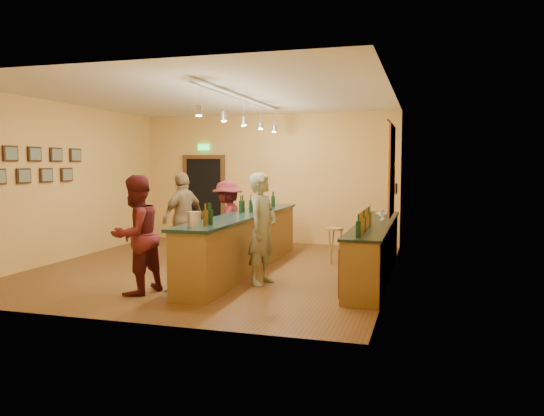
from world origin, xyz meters
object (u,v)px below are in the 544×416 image
(customer_b, at_px, (183,218))
(bar_stool, at_px, (335,235))
(customer_c, at_px, (227,222))
(tasting_bar, at_px, (244,238))
(customer_a, at_px, (136,235))
(back_counter, at_px, (374,248))
(bartender, at_px, (262,229))

(customer_b, bearing_deg, bar_stool, 125.26)
(customer_c, bearing_deg, tasting_bar, 41.63)
(tasting_bar, bearing_deg, customer_a, -114.15)
(tasting_bar, bearing_deg, customer_b, 167.02)
(back_counter, distance_m, bar_stool, 1.28)
(tasting_bar, bearing_deg, customer_c, 134.46)
(tasting_bar, xyz_separation_m, customer_b, (-1.39, 0.32, 0.30))
(back_counter, relative_size, customer_a, 2.52)
(back_counter, xyz_separation_m, tasting_bar, (-2.36, -0.18, 0.12))
(back_counter, distance_m, customer_a, 4.10)
(customer_b, bearing_deg, customer_a, 29.10)
(customer_b, height_order, customer_c, customer_b)
(customer_c, bearing_deg, customer_a, -11.68)
(customer_c, bearing_deg, bartender, 34.97)
(bartender, xyz_separation_m, customer_a, (-1.63, -1.18, -0.01))
(customer_a, distance_m, customer_b, 2.52)
(customer_b, xyz_separation_m, customer_c, (0.84, 0.24, -0.08))
(tasting_bar, height_order, customer_b, customer_b)
(back_counter, height_order, bartender, bartender)
(back_counter, relative_size, bar_stool, 6.41)
(customer_a, xyz_separation_m, customer_c, (0.43, 2.73, -0.08))
(bartender, height_order, customer_c, bartender)
(back_counter, height_order, customer_c, customer_c)
(customer_a, bearing_deg, bar_stool, 158.55)
(bartender, xyz_separation_m, customer_c, (-1.21, 1.55, -0.09))
(customer_c, xyz_separation_m, bar_stool, (2.04, 0.56, -0.26))
(customer_b, bearing_deg, bartender, 76.94)
(back_counter, distance_m, tasting_bar, 2.37)
(back_counter, bearing_deg, customer_c, 172.60)
(customer_a, bearing_deg, customer_c, -173.44)
(bartender, bearing_deg, customer_a, 137.84)
(customer_b, relative_size, bar_stool, 2.54)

